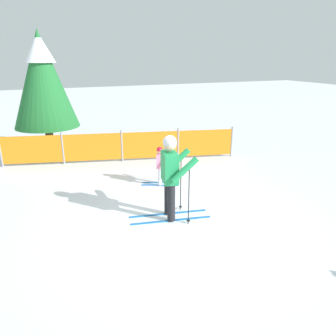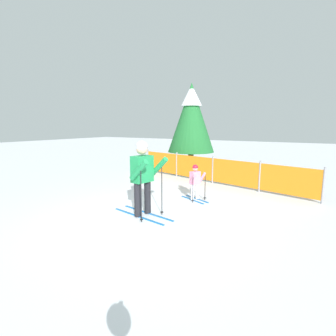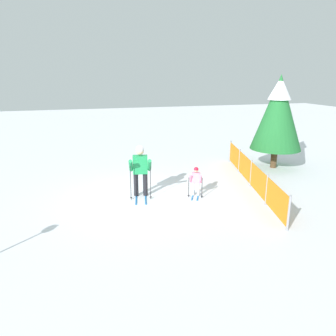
% 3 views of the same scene
% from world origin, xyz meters
% --- Properties ---
extents(ground_plane, '(60.00, 60.00, 0.00)m').
position_xyz_m(ground_plane, '(0.00, 0.00, 0.00)').
color(ground_plane, white).
extents(skier_adult, '(1.66, 0.81, 1.72)m').
position_xyz_m(skier_adult, '(-0.14, 0.12, 1.02)').
color(skier_adult, '#1966B2').
rests_on(skier_adult, ground_plane).
extents(skier_child, '(0.94, 0.61, 1.00)m').
position_xyz_m(skier_child, '(0.35, 1.88, 0.57)').
color(skier_child, '#1966B2').
rests_on(skier_child, ground_plane).
extents(safety_fence, '(6.89, 1.81, 0.98)m').
position_xyz_m(safety_fence, '(-0.01, 4.15, 0.49)').
color(safety_fence, gray).
rests_on(safety_fence, ground_plane).
extents(conifer_far, '(2.12, 2.12, 3.94)m').
position_xyz_m(conifer_far, '(-1.96, 6.38, 2.44)').
color(conifer_far, '#4C3823').
rests_on(conifer_far, ground_plane).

